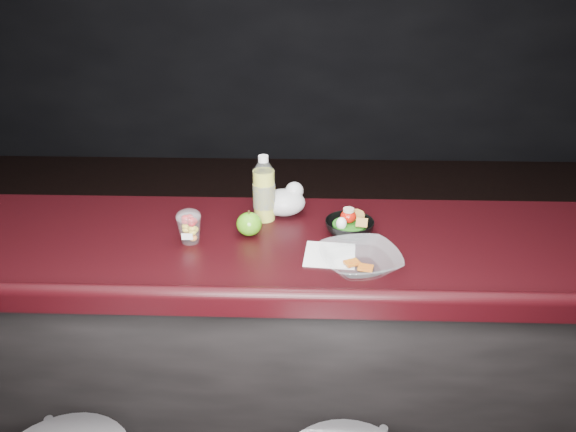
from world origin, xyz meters
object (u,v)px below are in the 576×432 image
(green_apple, at_px, (249,224))
(snack_bowl, at_px, (349,226))
(lemonade_bottle, at_px, (264,193))
(fruit_cup, at_px, (189,226))
(takeout_bowl, at_px, (360,260))

(green_apple, bearing_deg, snack_bowl, 2.25)
(snack_bowl, bearing_deg, lemonade_bottle, 159.62)
(fruit_cup, bearing_deg, green_apple, 16.55)
(green_apple, height_order, snack_bowl, same)
(snack_bowl, bearing_deg, green_apple, -177.75)
(snack_bowl, relative_size, takeout_bowl, 0.66)
(green_apple, distance_m, takeout_bowl, 0.42)
(snack_bowl, height_order, takeout_bowl, snack_bowl)
(green_apple, bearing_deg, takeout_bowl, -30.47)
(green_apple, height_order, takeout_bowl, green_apple)
(lemonade_bottle, bearing_deg, snack_bowl, -20.38)
(green_apple, distance_m, snack_bowl, 0.34)
(snack_bowl, bearing_deg, fruit_cup, -172.46)
(lemonade_bottle, relative_size, takeout_bowl, 0.83)
(lemonade_bottle, xyz_separation_m, takeout_bowl, (0.32, -0.34, -0.07))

